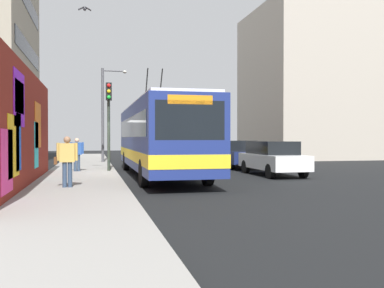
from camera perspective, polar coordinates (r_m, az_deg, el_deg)
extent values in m
plane|color=black|center=(19.85, -9.89, -4.21)|extent=(80.00, 80.00, 0.00)
cube|color=gray|center=(19.81, -14.53, -4.01)|extent=(48.00, 3.20, 0.15)
cube|color=maroon|center=(15.36, -21.52, 1.92)|extent=(12.91, 0.30, 4.09)
cube|color=#F2338C|center=(11.61, -23.44, -2.12)|extent=(1.51, 0.02, 1.60)
cube|color=yellow|center=(13.51, -22.04, 5.81)|extent=(1.57, 0.02, 0.94)
cube|color=yellow|center=(12.52, -22.68, -0.26)|extent=(1.70, 0.02, 1.69)
cube|color=#33D8E5|center=(17.27, -20.04, -0.12)|extent=(1.12, 0.02, 1.73)
cube|color=blue|center=(13.25, -22.15, 0.26)|extent=(0.87, 0.02, 1.66)
cube|color=#8C19D8|center=(13.50, -22.04, 5.59)|extent=(1.87, 0.02, 1.61)
cube|color=orange|center=(17.78, -19.85, 2.35)|extent=(1.83, 0.02, 1.76)
cube|color=black|center=(31.22, -20.92, 5.66)|extent=(10.58, 0.04, 1.10)
cube|color=black|center=(31.65, -20.95, 11.44)|extent=(10.58, 0.04, 1.10)
cube|color=black|center=(32.40, -20.98, 17.01)|extent=(10.58, 0.04, 1.10)
cube|color=#B2A899|center=(38.75, 14.98, 7.65)|extent=(10.23, 9.07, 12.73)
cube|color=black|center=(40.91, 20.63, 4.50)|extent=(8.69, 0.04, 1.10)
cube|color=black|center=(41.24, 20.65, 8.94)|extent=(8.69, 0.04, 1.10)
cube|color=navy|center=(19.21, -4.41, 1.01)|extent=(12.58, 2.56, 2.70)
cube|color=silver|center=(19.26, -4.41, 5.22)|extent=(12.08, 2.36, 0.12)
cube|color=yellow|center=(19.22, -4.41, -1.38)|extent=(12.60, 2.58, 0.44)
cube|color=black|center=(13.06, -0.23, 3.19)|extent=(0.04, 2.18, 1.22)
cube|color=black|center=(19.21, -4.41, 2.22)|extent=(11.57, 2.59, 0.87)
cube|color=orange|center=(13.11, -0.24, 5.93)|extent=(0.06, 1.41, 0.28)
cylinder|color=black|center=(21.25, -4.25, 7.08)|extent=(1.43, 0.06, 2.00)
cylinder|color=black|center=(21.16, -6.14, 7.11)|extent=(1.43, 0.06, 2.00)
cylinder|color=black|center=(15.55, 2.10, -3.74)|extent=(1.00, 0.28, 1.00)
cylinder|color=black|center=(15.11, -6.45, -3.88)|extent=(1.00, 0.28, 1.00)
cylinder|color=black|center=(23.40, -3.09, -2.21)|extent=(1.00, 0.28, 1.00)
cylinder|color=black|center=(23.11, -8.77, -2.26)|extent=(1.00, 0.28, 1.00)
cube|color=white|center=(20.11, 10.69, -2.29)|extent=(4.52, 1.73, 0.66)
cube|color=black|center=(20.17, 10.59, -0.49)|extent=(2.71, 1.56, 0.60)
cylinder|color=black|center=(19.12, 14.61, -3.45)|extent=(0.64, 0.22, 0.64)
cylinder|color=black|center=(18.46, 10.38, -3.59)|extent=(0.64, 0.22, 0.64)
cylinder|color=black|center=(21.80, 10.95, -2.92)|extent=(0.64, 0.22, 0.64)
cylinder|color=black|center=(21.22, 7.16, -3.01)|extent=(0.64, 0.22, 0.64)
cube|color=navy|center=(24.95, 5.86, -1.68)|extent=(4.75, 1.82, 0.66)
cube|color=black|center=(25.02, 5.79, -0.23)|extent=(2.85, 1.64, 0.60)
cylinder|color=black|center=(23.78, 8.93, -2.60)|extent=(0.64, 0.22, 0.64)
cylinder|color=black|center=(23.23, 5.23, -2.68)|extent=(0.64, 0.22, 0.64)
cylinder|color=black|center=(26.71, 6.40, -2.22)|extent=(0.64, 0.22, 0.64)
cylinder|color=black|center=(26.22, 3.07, -2.28)|extent=(0.64, 0.22, 0.64)
cube|color=#B21E19|center=(30.50, 2.31, -1.22)|extent=(4.41, 1.92, 0.66)
cube|color=black|center=(30.57, 2.26, -0.04)|extent=(2.65, 1.73, 0.60)
cylinder|color=black|center=(29.36, 4.68, -1.95)|extent=(0.64, 0.22, 0.64)
cylinder|color=black|center=(28.88, 1.43, -1.99)|extent=(0.64, 0.22, 0.64)
cylinder|color=black|center=(32.15, 3.10, -1.71)|extent=(0.64, 0.22, 0.64)
cylinder|color=black|center=(31.71, 0.10, -1.74)|extent=(0.64, 0.22, 0.64)
cube|color=black|center=(36.29, -0.21, -0.89)|extent=(4.32, 1.74, 0.66)
cube|color=black|center=(36.36, -0.24, 0.10)|extent=(2.59, 1.56, 0.60)
cylinder|color=black|center=(35.10, 1.54, -1.49)|extent=(0.64, 0.22, 0.64)
cylinder|color=black|center=(34.74, -0.92, -1.52)|extent=(0.64, 0.22, 0.64)
cylinder|color=black|center=(37.87, 0.45, -1.32)|extent=(0.64, 0.22, 0.64)
cylinder|color=black|center=(37.54, -1.84, -1.34)|extent=(0.64, 0.22, 0.64)
cylinder|color=#2D3F59|center=(21.06, -14.88, -2.46)|extent=(0.14, 0.14, 0.78)
cylinder|color=#2D3F59|center=(21.07, -15.32, -2.46)|extent=(0.14, 0.14, 0.78)
cube|color=#264C99|center=(21.04, -15.11, -0.60)|extent=(0.22, 0.46, 0.59)
cylinder|color=#264C99|center=(21.03, -14.35, -0.52)|extent=(0.09, 0.09, 0.56)
cylinder|color=#264C99|center=(21.05, -15.86, -0.52)|extent=(0.09, 0.09, 0.56)
sphere|color=tan|center=(21.03, -15.11, 0.48)|extent=(0.21, 0.21, 0.21)
cylinder|color=#2D3F59|center=(14.33, -15.96, -3.94)|extent=(0.14, 0.14, 0.81)
cylinder|color=#2D3F59|center=(14.34, -16.62, -3.94)|extent=(0.14, 0.14, 0.81)
cube|color=gold|center=(14.29, -16.31, -1.11)|extent=(0.22, 0.47, 0.61)
cylinder|color=gold|center=(14.28, -15.16, -0.99)|extent=(0.09, 0.09, 0.58)
cylinder|color=gold|center=(14.31, -17.45, -0.99)|extent=(0.09, 0.09, 0.58)
sphere|color=#936B4C|center=(14.28, -16.31, 0.54)|extent=(0.22, 0.22, 0.22)
cube|color=#593319|center=(14.33, -17.72, -2.13)|extent=(0.14, 0.10, 0.24)
cylinder|color=#2D382D|center=(20.98, -11.05, 2.27)|extent=(0.14, 0.14, 4.24)
cube|color=black|center=(20.87, -11.04, 6.88)|extent=(0.20, 0.28, 0.84)
sphere|color=red|center=(20.79, -11.03, 7.68)|extent=(0.18, 0.18, 0.18)
sphere|color=yellow|center=(20.76, -11.03, 6.91)|extent=(0.18, 0.18, 0.18)
sphere|color=green|center=(20.73, -11.03, 6.14)|extent=(0.18, 0.18, 0.18)
cylinder|color=#4C4C51|center=(28.85, -11.82, 3.80)|extent=(0.18, 0.18, 6.18)
cylinder|color=#4C4C51|center=(29.18, -10.40, 9.58)|extent=(0.10, 1.44, 0.10)
ellipsoid|color=silver|center=(29.21, -8.97, 9.47)|extent=(0.44, 0.28, 0.20)
ellipsoid|color=#47474C|center=(19.58, -14.12, 17.03)|extent=(0.32, 0.14, 0.12)
cube|color=#47474C|center=(19.58, -13.69, 17.12)|extent=(0.20, 0.26, 0.15)
cube|color=#47474C|center=(19.59, -14.55, 17.11)|extent=(0.20, 0.26, 0.15)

